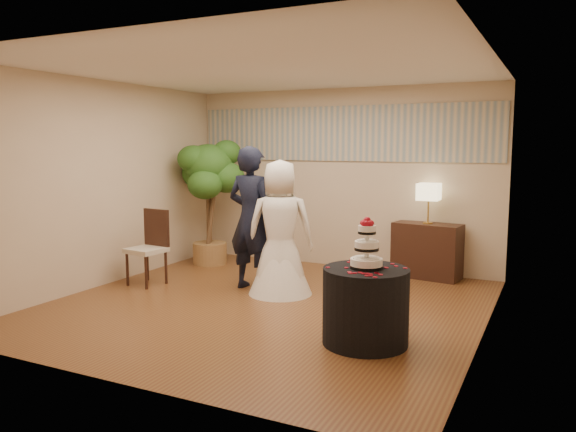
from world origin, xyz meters
The scene contains 15 objects.
floor centered at (0.00, 0.00, 0.00)m, with size 5.00×5.00×0.00m, color brown.
ceiling centered at (0.00, 0.00, 2.80)m, with size 5.00×5.00×0.00m, color white.
wall_back centered at (0.00, 2.50, 1.40)m, with size 5.00×0.06×2.80m, color #CAB495.
wall_front centered at (0.00, -2.50, 1.40)m, with size 5.00×0.06×2.80m, color #CAB495.
wall_left centered at (-2.50, 0.00, 1.40)m, with size 0.06×5.00×2.80m, color #CAB495.
wall_right centered at (2.50, 0.00, 1.40)m, with size 0.06×5.00×2.80m, color #CAB495.
mural_border centered at (0.00, 2.48, 2.10)m, with size 4.90×0.02×0.85m, color #9EA094.
groom centered at (-0.54, 0.61, 0.96)m, with size 0.70×0.46×1.91m, color black.
bride centered at (-0.08, 0.55, 0.87)m, with size 0.85×0.83×1.74m, color white.
cake_table centered at (1.49, -0.73, 0.38)m, with size 0.83×0.83×0.75m, color black.
wedding_cake centered at (1.49, -0.73, 1.00)m, with size 0.32×0.32×0.50m, color white, non-canonical shape.
console centered at (1.43, 2.29, 0.40)m, with size 0.96×0.43×0.80m, color black.
table_lamp centered at (1.43, 2.29, 1.09)m, with size 0.31×0.31×0.58m, color beige, non-canonical shape.
ficus_tree centered at (-1.94, 1.68, 1.02)m, with size 0.97×0.97×2.05m, color #2A581B, non-canonical shape.
side_chair centered at (-1.96, 0.16, 0.52)m, with size 0.47×0.49×1.04m, color black, non-canonical shape.
Camera 1 is at (3.13, -5.82, 1.94)m, focal length 35.00 mm.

